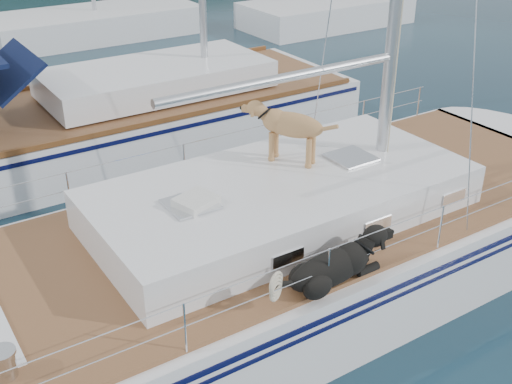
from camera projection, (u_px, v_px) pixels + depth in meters
ground at (234, 306)px, 9.08m from camera, size 120.00×120.00×0.00m
main_sailboat at (240, 265)px, 8.82m from camera, size 12.00×3.80×14.01m
neighbor_sailboat at (112, 124)px, 13.68m from camera, size 11.00×3.50×13.30m
bg_boat_center at (96, 24)px, 22.73m from camera, size 7.20×3.00×11.65m
bg_boat_east at (326, 13)px, 24.36m from camera, size 6.40×3.00×11.65m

